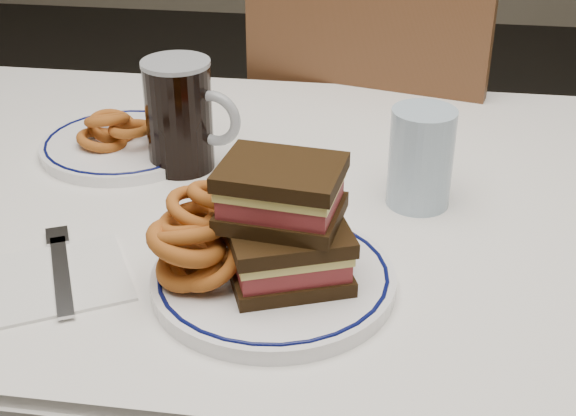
# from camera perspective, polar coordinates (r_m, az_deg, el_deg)

# --- Properties ---
(dining_table) EXTENTS (1.27, 0.87, 0.75)m
(dining_table) POSITION_cam_1_polar(r_m,az_deg,el_deg) (1.14, -0.93, -3.54)
(dining_table) COLOR white
(dining_table) RESTS_ON floor
(chair_far) EXTENTS (0.53, 0.53, 0.96)m
(chair_far) POSITION_cam_1_polar(r_m,az_deg,el_deg) (1.68, 6.17, 2.79)
(chair_far) COLOR #4A2E18
(chair_far) RESTS_ON floor
(main_plate) EXTENTS (0.27, 0.27, 0.02)m
(main_plate) POSITION_cam_1_polar(r_m,az_deg,el_deg) (0.89, -1.05, -5.03)
(main_plate) COLOR white
(main_plate) RESTS_ON dining_table
(reuben_sandwich) EXTENTS (0.16, 0.14, 0.13)m
(reuben_sandwich) POSITION_cam_1_polar(r_m,az_deg,el_deg) (0.85, -0.21, -1.11)
(reuben_sandwich) COLOR black
(reuben_sandwich) RESTS_ON main_plate
(onion_rings_main) EXTENTS (0.13, 0.13, 0.13)m
(onion_rings_main) POSITION_cam_1_polar(r_m,az_deg,el_deg) (0.87, -6.15, -1.94)
(onion_rings_main) COLOR brown
(onion_rings_main) RESTS_ON main_plate
(ketchup_ramekin) EXTENTS (0.06, 0.06, 0.03)m
(ketchup_ramekin) POSITION_cam_1_polar(r_m,az_deg,el_deg) (0.97, -1.90, -0.30)
(ketchup_ramekin) COLOR silver
(ketchup_ramekin) RESTS_ON main_plate
(beer_mug) EXTENTS (0.14, 0.10, 0.16)m
(beer_mug) POSITION_cam_1_polar(r_m,az_deg,el_deg) (1.14, -7.61, 6.60)
(beer_mug) COLOR black
(beer_mug) RESTS_ON dining_table
(water_glass) EXTENTS (0.08, 0.08, 0.13)m
(water_glass) POSITION_cam_1_polar(r_m,az_deg,el_deg) (1.05, 9.42, 3.54)
(water_glass) COLOR #A0BACF
(water_glass) RESTS_ON dining_table
(far_plate) EXTENTS (0.25, 0.25, 0.02)m
(far_plate) POSITION_cam_1_polar(r_m,az_deg,el_deg) (1.23, -11.60, 4.45)
(far_plate) COLOR white
(far_plate) RESTS_ON dining_table
(onion_rings_far) EXTENTS (0.12, 0.11, 0.07)m
(onion_rings_far) POSITION_cam_1_polar(r_m,az_deg,el_deg) (1.22, -12.40, 5.49)
(onion_rings_far) COLOR brown
(onion_rings_far) RESTS_ON far_plate
(napkin_fork) EXTENTS (0.20, 0.20, 0.01)m
(napkin_fork) POSITION_cam_1_polar(r_m,az_deg,el_deg) (0.95, -15.79, -4.65)
(napkin_fork) COLOR white
(napkin_fork) RESTS_ON dining_table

